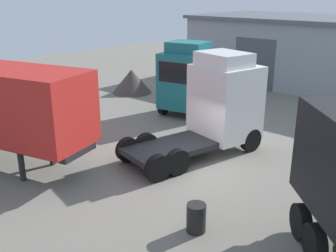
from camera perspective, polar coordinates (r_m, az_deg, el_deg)
The scene contains 5 objects.
ground_plane at distance 15.97m, azimuth 2.33°, elevation -6.06°, with size 60.00×60.00×0.00m, color slate.
tractor_unit_white at distance 17.30m, azimuth 7.22°, elevation 3.04°, with size 3.80×6.51×4.32m.
tractor_unit_teal at distance 22.68m, azimuth 3.19°, elevation 6.69°, with size 3.68×6.77×4.13m.
gravel_pile at distance 27.62m, azimuth -5.29°, elevation 6.50°, with size 2.75×2.75×1.63m.
oil_drum at distance 11.90m, azimuth 4.11°, elevation -13.15°, with size 0.58×0.58×0.88m.
Camera 1 is at (9.04, -11.29, 6.76)m, focal length 42.00 mm.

